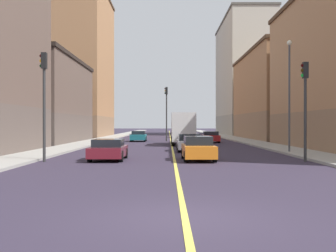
% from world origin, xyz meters
% --- Properties ---
extents(ground_plane, '(400.00, 400.00, 0.00)m').
position_xyz_m(ground_plane, '(0.00, 0.00, 0.00)').
color(ground_plane, '#31293A').
rests_on(ground_plane, ground).
extents(sidewalk_left, '(2.96, 168.00, 0.15)m').
position_xyz_m(sidewalk_left, '(9.18, 49.00, 0.07)').
color(sidewalk_left, '#9E9B93').
rests_on(sidewalk_left, ground).
extents(sidewalk_right, '(2.96, 168.00, 0.15)m').
position_xyz_m(sidewalk_right, '(-9.18, 49.00, 0.07)').
color(sidewalk_right, '#9E9B93').
rests_on(sidewalk_right, ground).
extents(lane_center_stripe, '(0.16, 154.00, 0.01)m').
position_xyz_m(lane_center_stripe, '(0.00, 49.00, 0.01)').
color(lane_center_stripe, '#E5D14C').
rests_on(lane_center_stripe, ground).
extents(building_left_mid, '(8.49, 23.93, 12.17)m').
position_xyz_m(building_left_mid, '(14.75, 49.01, 6.10)').
color(building_left_mid, '#8F6B4F').
rests_on(building_left_mid, ground).
extents(building_left_far, '(8.49, 25.27, 22.97)m').
position_xyz_m(building_left_far, '(14.75, 74.36, 11.49)').
color(building_left_far, '#9D9688').
rests_on(building_left_far, ground).
extents(building_right_midblock, '(8.49, 19.24, 9.58)m').
position_xyz_m(building_right_midblock, '(-14.75, 37.76, 4.80)').
color(building_right_midblock, brown).
rests_on(building_right_midblock, ground).
extents(building_right_distant, '(8.49, 19.41, 24.04)m').
position_xyz_m(building_right_distant, '(-14.75, 60.51, 12.03)').
color(building_right_distant, '#8F6B4F').
rests_on(building_right_distant, ground).
extents(traffic_light_left_near, '(0.40, 0.32, 5.57)m').
position_xyz_m(traffic_light_left_near, '(7.28, 13.87, 3.63)').
color(traffic_light_left_near, '#2D2D2D').
rests_on(traffic_light_left_near, ground).
extents(traffic_light_right_near, '(0.40, 0.32, 6.10)m').
position_xyz_m(traffic_light_right_near, '(-7.31, 13.87, 3.94)').
color(traffic_light_right_near, '#2D2D2D').
rests_on(traffic_light_right_near, ground).
extents(traffic_light_median_far, '(0.40, 0.32, 6.71)m').
position_xyz_m(traffic_light_median_far, '(-0.57, 42.24, 4.29)').
color(traffic_light_median_far, '#2D2D2D').
rests_on(traffic_light_median_far, ground).
extents(street_lamp_left_near, '(0.36, 0.36, 7.96)m').
position_xyz_m(street_lamp_left_near, '(8.30, 20.36, 4.91)').
color(street_lamp_left_near, '#4C4C51').
rests_on(street_lamp_left_near, ground).
extents(car_teal, '(1.87, 3.96, 1.29)m').
position_xyz_m(car_teal, '(-3.97, 41.41, 0.63)').
color(car_teal, '#196670').
rests_on(car_teal, ground).
extents(car_white, '(1.86, 4.61, 1.35)m').
position_xyz_m(car_white, '(1.25, 23.15, 0.65)').
color(car_white, white).
rests_on(car_white, ground).
extents(car_red, '(2.03, 4.13, 1.29)m').
position_xyz_m(car_red, '(4.55, 38.65, 0.64)').
color(car_red, red).
rests_on(car_red, ground).
extents(car_blue, '(1.98, 4.34, 1.41)m').
position_xyz_m(car_blue, '(1.28, 57.71, 0.69)').
color(car_blue, '#23389E').
rests_on(car_blue, ground).
extents(car_maroon, '(1.97, 4.17, 1.23)m').
position_xyz_m(car_maroon, '(-3.86, 14.97, 0.62)').
color(car_maroon, maroon).
rests_on(car_maroon, ground).
extents(car_orange, '(1.87, 4.15, 1.40)m').
position_xyz_m(car_orange, '(1.37, 14.80, 0.69)').
color(car_orange, orange).
rests_on(car_orange, ground).
extents(box_truck, '(2.35, 7.86, 3.21)m').
position_xyz_m(box_truck, '(1.12, 32.68, 1.69)').
color(box_truck, beige).
rests_on(box_truck, ground).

